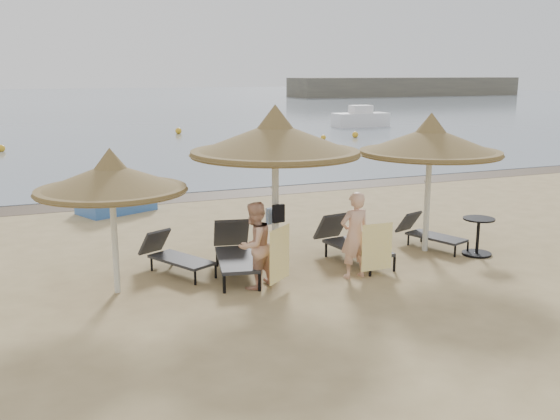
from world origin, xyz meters
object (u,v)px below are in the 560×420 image
(pedal_boat, at_px, (115,200))
(person_left, at_px, (254,238))
(palapa_center, at_px, (275,139))
(lounger_far_right, at_px, (428,233))
(palapa_right, at_px, (430,142))
(lounger_far_left, at_px, (173,255))
(lounger_near_right, at_px, (350,241))
(lounger_near_left, at_px, (235,252))
(palapa_left, at_px, (111,178))
(side_table, at_px, (478,238))
(person_right, at_px, (355,228))

(pedal_boat, bearing_deg, person_left, -102.36)
(palapa_center, relative_size, lounger_far_right, 1.93)
(palapa_right, relative_size, lounger_far_right, 1.78)
(lounger_far_left, bearing_deg, lounger_near_right, -36.76)
(lounger_far_right, distance_m, pedal_boat, 8.75)
(lounger_near_left, bearing_deg, palapa_left, -160.95)
(side_table, bearing_deg, palapa_center, 171.40)
(lounger_far_right, bearing_deg, person_right, -172.97)
(palapa_right, xyz_separation_m, lounger_far_left, (-5.48, 0.65, -2.07))
(person_left, xyz_separation_m, pedal_boat, (-1.47, 7.43, -0.59))
(side_table, distance_m, person_left, 5.20)
(palapa_left, bearing_deg, palapa_right, 1.30)
(palapa_left, distance_m, person_left, 2.72)
(person_left, relative_size, person_right, 0.95)
(side_table, bearing_deg, palapa_left, 175.87)
(lounger_near_left, relative_size, lounger_near_right, 1.07)
(palapa_center, bearing_deg, pedal_boat, 108.43)
(palapa_center, relative_size, person_right, 1.70)
(lounger_far_right, height_order, person_right, person_right)
(palapa_left, relative_size, person_left, 1.42)
(lounger_near_right, relative_size, side_table, 2.55)
(palapa_right, xyz_separation_m, lounger_far_right, (0.24, 0.24, -2.09))
(palapa_right, distance_m, person_right, 2.95)
(palapa_right, bearing_deg, palapa_left, -178.70)
(palapa_left, xyz_separation_m, person_right, (4.33, -0.87, -1.10))
(palapa_center, bearing_deg, lounger_near_right, 1.38)
(palapa_center, xyz_separation_m, side_table, (4.43, -0.67, -2.23))
(side_table, height_order, pedal_boat, pedal_boat)
(palapa_right, height_order, side_table, palapa_right)
(palapa_right, distance_m, lounger_far_left, 5.90)
(palapa_right, bearing_deg, lounger_near_right, 179.52)
(lounger_near_left, xyz_separation_m, person_left, (0.06, -0.96, 0.50))
(lounger_near_right, distance_m, side_table, 2.83)
(palapa_left, relative_size, side_table, 3.23)
(lounger_far_right, relative_size, pedal_boat, 0.76)
(palapa_center, bearing_deg, lounger_far_right, 4.03)
(lounger_near_right, distance_m, person_left, 2.63)
(lounger_near_left, relative_size, pedal_boat, 0.98)
(side_table, bearing_deg, pedal_boat, 132.34)
(person_left, bearing_deg, pedal_boat, -108.84)
(lounger_far_right, bearing_deg, pedal_boat, 114.50)
(palapa_right, bearing_deg, palapa_center, -179.60)
(palapa_right, bearing_deg, pedal_boat, 131.28)
(palapa_right, relative_size, side_table, 3.77)
(lounger_near_right, relative_size, lounger_far_right, 1.21)
(palapa_left, bearing_deg, lounger_far_right, 3.27)
(lounger_near_left, distance_m, lounger_near_right, 2.49)
(lounger_near_right, xyz_separation_m, side_table, (2.74, -0.71, -0.02))
(lounger_far_right, bearing_deg, lounger_near_left, 162.48)
(palapa_left, bearing_deg, person_left, -16.15)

